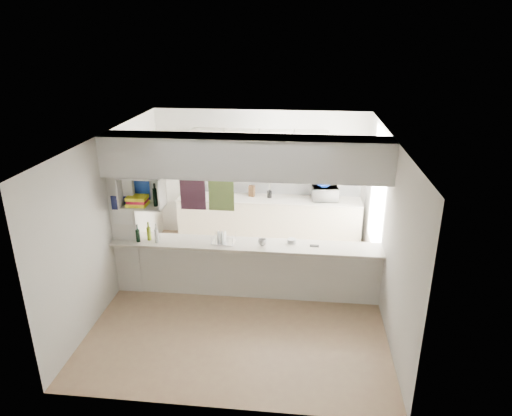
# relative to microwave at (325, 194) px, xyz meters

# --- Properties ---
(floor) EXTENTS (4.80, 4.80, 0.00)m
(floor) POSITION_rel_microwave_xyz_m (-1.29, -2.10, -1.06)
(floor) COLOR #A07A5D
(floor) RESTS_ON ground
(ceiling) EXTENTS (4.80, 4.80, 0.00)m
(ceiling) POSITION_rel_microwave_xyz_m (-1.29, -2.10, 1.54)
(ceiling) COLOR white
(ceiling) RESTS_ON wall_back
(wall_back) EXTENTS (4.20, 0.00, 4.20)m
(wall_back) POSITION_rel_microwave_xyz_m (-1.29, 0.30, 0.24)
(wall_back) COLOR silver
(wall_back) RESTS_ON floor
(wall_left) EXTENTS (0.00, 4.80, 4.80)m
(wall_left) POSITION_rel_microwave_xyz_m (-3.39, -2.10, 0.24)
(wall_left) COLOR silver
(wall_left) RESTS_ON floor
(wall_right) EXTENTS (0.00, 4.80, 4.80)m
(wall_right) POSITION_rel_microwave_xyz_m (0.81, -2.10, 0.24)
(wall_right) COLOR silver
(wall_right) RESTS_ON floor
(servery_partition) EXTENTS (4.20, 0.50, 2.60)m
(servery_partition) POSITION_rel_microwave_xyz_m (-1.46, -2.10, 0.60)
(servery_partition) COLOR silver
(servery_partition) RESTS_ON floor
(cubby_shelf) EXTENTS (0.65, 0.35, 0.50)m
(cubby_shelf) POSITION_rel_microwave_xyz_m (-2.85, -2.16, 0.65)
(cubby_shelf) COLOR white
(cubby_shelf) RESTS_ON bulkhead
(kitchen_run) EXTENTS (3.60, 0.63, 2.24)m
(kitchen_run) POSITION_rel_microwave_xyz_m (-1.13, 0.04, -0.23)
(kitchen_run) COLOR silver
(kitchen_run) RESTS_ON floor
(microwave) EXTENTS (0.53, 0.39, 0.27)m
(microwave) POSITION_rel_microwave_xyz_m (0.00, 0.00, 0.00)
(microwave) COLOR white
(microwave) RESTS_ON bench_top
(bowl) EXTENTS (0.27, 0.27, 0.07)m
(bowl) POSITION_rel_microwave_xyz_m (-0.04, 0.02, 0.17)
(bowl) COLOR navy
(bowl) RESTS_ON microwave
(dish_rack) EXTENTS (0.37, 0.28, 0.19)m
(dish_rack) POSITION_rel_microwave_xyz_m (-1.63, -2.09, -0.06)
(dish_rack) COLOR silver
(dish_rack) RESTS_ON breakfast_bar
(cup) EXTENTS (0.18, 0.18, 0.11)m
(cup) POSITION_rel_microwave_xyz_m (-1.02, -2.16, -0.07)
(cup) COLOR white
(cup) RESTS_ON dish_rack
(wine_bottles) EXTENTS (0.36, 0.14, 0.32)m
(wine_bottles) POSITION_rel_microwave_xyz_m (-2.80, -2.18, -0.02)
(wine_bottles) COLOR black
(wine_bottles) RESTS_ON breakfast_bar
(plastic_tubs) EXTENTS (0.49, 0.17, 0.07)m
(plastic_tubs) POSITION_rel_microwave_xyz_m (-0.55, -2.01, -0.10)
(plastic_tubs) COLOR silver
(plastic_tubs) RESTS_ON breakfast_bar
(utensil_jar) EXTENTS (0.10, 0.10, 0.13)m
(utensil_jar) POSITION_rel_microwave_xyz_m (-1.09, 0.05, -0.07)
(utensil_jar) COLOR black
(utensil_jar) RESTS_ON bench_top
(knife_block) EXTENTS (0.13, 0.11, 0.22)m
(knife_block) POSITION_rel_microwave_xyz_m (-1.44, 0.08, -0.03)
(knife_block) COLOR #4E321A
(knife_block) RESTS_ON bench_top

